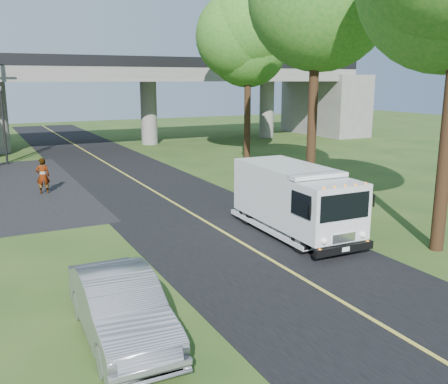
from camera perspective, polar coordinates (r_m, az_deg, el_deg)
ground at (r=13.92m, az=11.27°, el=-11.09°), size 120.00×120.00×0.00m
road at (r=22.17m, az=-4.85°, el=-1.81°), size 7.00×90.00×0.02m
lane_line at (r=22.17m, az=-4.85°, el=-1.76°), size 0.12×90.00×0.01m
overpass at (r=42.68m, az=-16.45°, el=10.88°), size 54.00×10.00×7.30m
traffic_signal at (r=36.04m, az=-23.95°, el=7.90°), size 0.18×0.22×5.20m
tree_right_far at (r=34.49m, az=3.23°, el=17.28°), size 5.77×5.67×10.99m
step_van at (r=18.24m, az=8.03°, el=-0.71°), size 2.35×6.02×2.50m
silver_sedan at (r=11.31m, az=-11.69°, el=-12.83°), size 1.67×4.51×1.47m
pedestrian at (r=26.28m, az=-20.00°, el=1.74°), size 0.70×0.51×1.80m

